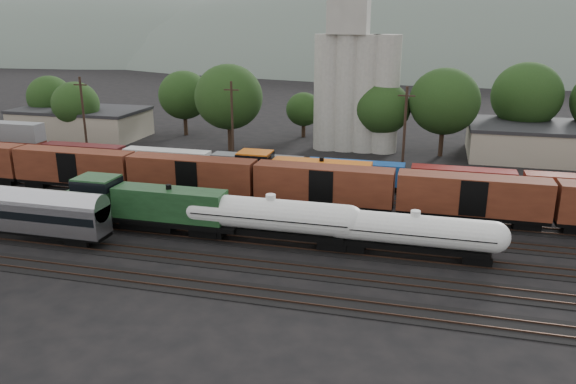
% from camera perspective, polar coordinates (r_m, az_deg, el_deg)
% --- Properties ---
extents(ground, '(600.00, 600.00, 0.00)m').
position_cam_1_polar(ground, '(58.19, -1.86, -3.28)').
color(ground, black).
extents(tracks, '(180.00, 33.20, 0.20)m').
position_cam_1_polar(tracks, '(58.17, -1.86, -3.24)').
color(tracks, black).
rests_on(tracks, ground).
extents(green_locomotive, '(18.75, 3.31, 4.96)m').
position_cam_1_polar(green_locomotive, '(57.43, -14.84, -1.18)').
color(green_locomotive, black).
rests_on(green_locomotive, ground).
extents(tank_car_a, '(17.54, 3.14, 4.60)m').
position_cam_1_polar(tank_car_a, '(52.32, -1.76, -2.52)').
color(tank_car_a, white).
rests_on(tank_car_a, ground).
extents(tank_car_b, '(15.96, 2.86, 4.18)m').
position_cam_1_polar(tank_car_b, '(50.48, 12.70, -3.98)').
color(tank_car_b, white).
rests_on(tank_car_b, ground).
extents(passenger_coach, '(21.77, 2.68, 4.94)m').
position_cam_1_polar(passenger_coach, '(60.25, -26.99, -1.44)').
color(passenger_coach, silver).
rests_on(passenger_coach, ground).
extents(orange_locomotive, '(19.34, 3.22, 4.84)m').
position_cam_1_polar(orange_locomotive, '(66.50, 0.62, 1.87)').
color(orange_locomotive, black).
rests_on(orange_locomotive, ground).
extents(boxcar_string, '(169.00, 2.90, 4.20)m').
position_cam_1_polar(boxcar_string, '(60.75, 3.62, 0.70)').
color(boxcar_string, black).
rests_on(boxcar_string, ground).
extents(container_wall, '(182.26, 2.60, 5.80)m').
position_cam_1_polar(container_wall, '(69.65, 12.12, 1.75)').
color(container_wall, black).
rests_on(container_wall, ground).
extents(grain_silo, '(13.40, 5.00, 29.00)m').
position_cam_1_polar(grain_silo, '(89.50, 6.83, 11.31)').
color(grain_silo, '#A5A297').
rests_on(grain_silo, ground).
extents(industrial_sheds, '(119.38, 17.26, 5.10)m').
position_cam_1_polar(industrial_sheds, '(89.69, 8.69, 5.62)').
color(industrial_sheds, '#9E937F').
rests_on(industrial_sheds, ground).
extents(tree_band, '(167.24, 23.32, 13.87)m').
position_cam_1_polar(tree_band, '(90.38, 12.75, 8.80)').
color(tree_band, black).
rests_on(tree_band, ground).
extents(utility_poles, '(122.20, 0.36, 12.00)m').
position_cam_1_polar(utility_poles, '(77.13, 2.77, 6.66)').
color(utility_poles, black).
rests_on(utility_poles, ground).
extents(distant_hills, '(860.00, 286.00, 130.00)m').
position_cam_1_polar(distant_hills, '(314.95, 16.31, 9.19)').
color(distant_hills, '#59665B').
rests_on(distant_hills, ground).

